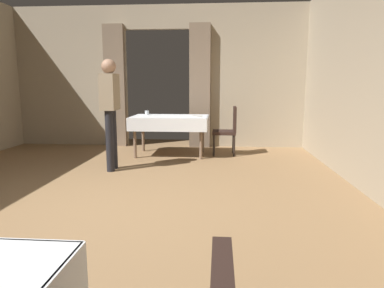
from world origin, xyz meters
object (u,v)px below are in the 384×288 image
at_px(dining_table_mid, 170,121).
at_px(person_waiter_by_doorway, 110,105).
at_px(chair_mid_right, 228,128).
at_px(plate_mid_a, 196,116).
at_px(glass_mid_b, 147,113).

relative_size(dining_table_mid, person_waiter_by_doorway, 0.84).
bearing_deg(person_waiter_by_doorway, chair_mid_right, 36.70).
bearing_deg(chair_mid_right, plate_mid_a, -168.91).
bearing_deg(glass_mid_b, plate_mid_a, -13.11).
distance_m(plate_mid_a, person_waiter_by_doorway, 1.80).
bearing_deg(chair_mid_right, glass_mid_b, 176.07).
distance_m(glass_mid_b, person_waiter_by_doorway, 1.53).
height_order(dining_table_mid, chair_mid_right, chair_mid_right).
distance_m(dining_table_mid, person_waiter_by_doorway, 1.52).
relative_size(dining_table_mid, plate_mid_a, 6.22).
bearing_deg(glass_mid_b, person_waiter_by_doorway, -99.78).
bearing_deg(chair_mid_right, person_waiter_by_doorway, -143.30).
relative_size(glass_mid_b, person_waiter_by_doorway, 0.05).
height_order(chair_mid_right, glass_mid_b, chair_mid_right).
height_order(chair_mid_right, person_waiter_by_doorway, person_waiter_by_doorway).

